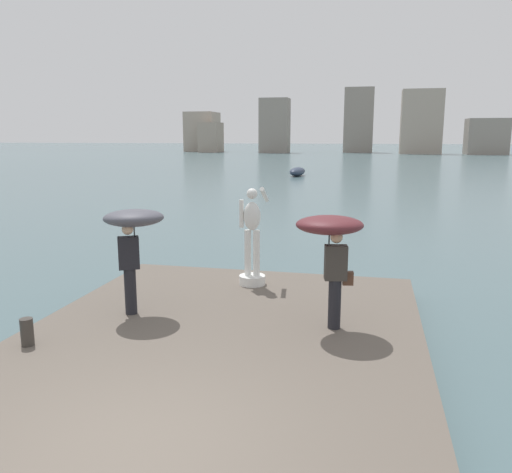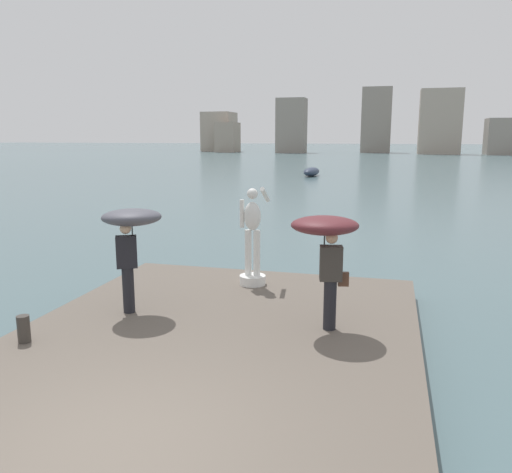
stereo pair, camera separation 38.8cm
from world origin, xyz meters
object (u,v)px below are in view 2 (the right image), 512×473
object	(u,v)px
statue_white_figure	(253,245)
onlooker_left	(131,228)
onlooker_right	(326,236)
mooring_bollard	(24,329)
boat_near	(312,172)

from	to	relation	value
statue_white_figure	onlooker_left	xyz separation A→B (m)	(-1.73, -2.34, 0.72)
onlooker_right	mooring_bollard	world-z (taller)	onlooker_right
onlooker_left	onlooker_right	bearing A→B (deg)	0.33
onlooker_right	mooring_bollard	distance (m)	5.20
onlooker_left	boat_near	xyz separation A→B (m)	(-2.54, 39.48, -1.63)
statue_white_figure	onlooker_left	size ratio (longest dim) A/B	1.10
onlooker_left	mooring_bollard	bearing A→B (deg)	-118.97
statue_white_figure	onlooker_right	size ratio (longest dim) A/B	1.10
mooring_bollard	boat_near	size ratio (longest dim) A/B	0.13
statue_white_figure	onlooker_left	distance (m)	2.99
boat_near	onlooker_left	bearing A→B (deg)	-86.32
onlooker_right	boat_near	world-z (taller)	onlooker_right
statue_white_figure	boat_near	world-z (taller)	statue_white_figure
onlooker_left	mooring_bollard	size ratio (longest dim) A/B	4.48
onlooker_left	mooring_bollard	xyz separation A→B (m)	(-1.02, -1.83, -1.41)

